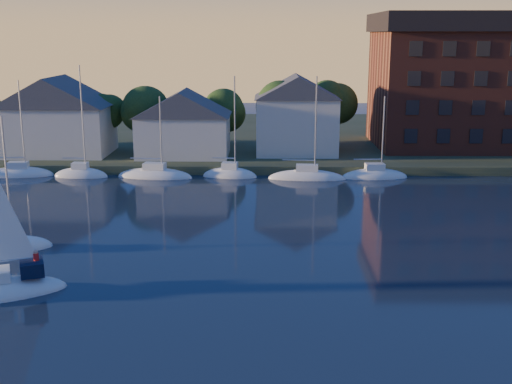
{
  "coord_description": "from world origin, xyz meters",
  "views": [
    {
      "loc": [
        4.11,
        -21.5,
        15.65
      ],
      "look_at": [
        3.46,
        22.0,
        4.94
      ],
      "focal_mm": 45.0,
      "sensor_mm": 36.0,
      "label": 1
    }
  ],
  "objects_px": {
    "clubhouse_east": "(297,114)",
    "condo_block": "(491,80)",
    "clubhouse_west": "(56,115)",
    "clubhouse_centre": "(184,122)",
    "drifting_sailboat_left": "(4,249)"
  },
  "relations": [
    {
      "from": "clubhouse_west",
      "to": "drifting_sailboat_left",
      "type": "relative_size",
      "value": 1.23
    },
    {
      "from": "clubhouse_west",
      "to": "clubhouse_centre",
      "type": "relative_size",
      "value": 1.18
    },
    {
      "from": "clubhouse_centre",
      "to": "condo_block",
      "type": "bearing_deg",
      "value": 11.24
    },
    {
      "from": "condo_block",
      "to": "clubhouse_west",
      "type": "bearing_deg",
      "value": -172.93
    },
    {
      "from": "clubhouse_east",
      "to": "condo_block",
      "type": "relative_size",
      "value": 0.34
    },
    {
      "from": "condo_block",
      "to": "clubhouse_centre",
      "type": "bearing_deg",
      "value": -168.76
    },
    {
      "from": "clubhouse_centre",
      "to": "drifting_sailboat_left",
      "type": "bearing_deg",
      "value": -105.68
    },
    {
      "from": "clubhouse_west",
      "to": "clubhouse_centre",
      "type": "height_order",
      "value": "clubhouse_west"
    },
    {
      "from": "drifting_sailboat_left",
      "to": "condo_block",
      "type": "bearing_deg",
      "value": 20.54
    },
    {
      "from": "clubhouse_west",
      "to": "drifting_sailboat_left",
      "type": "distance_m",
      "value": 35.57
    },
    {
      "from": "clubhouse_centre",
      "to": "clubhouse_east",
      "type": "distance_m",
      "value": 14.17
    },
    {
      "from": "condo_block",
      "to": "drifting_sailboat_left",
      "type": "distance_m",
      "value": 65.18
    },
    {
      "from": "clubhouse_east",
      "to": "condo_block",
      "type": "height_order",
      "value": "condo_block"
    },
    {
      "from": "condo_block",
      "to": "clubhouse_east",
      "type": "bearing_deg",
      "value": -167.11
    },
    {
      "from": "clubhouse_west",
      "to": "clubhouse_centre",
      "type": "distance_m",
      "value": 16.05
    }
  ]
}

